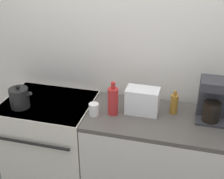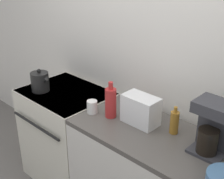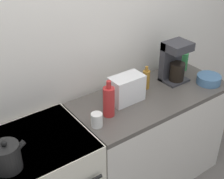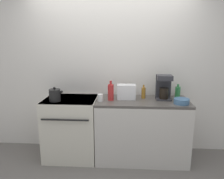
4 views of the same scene
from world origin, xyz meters
name	(u,v)px [view 4 (image 4 of 4)]	position (x,y,z in m)	size (l,w,h in m)	color
ground_plane	(108,168)	(0.00, 0.00, 0.00)	(12.00, 12.00, 0.00)	slate
wall_back	(111,70)	(0.00, 0.68, 1.30)	(8.00, 0.05, 2.60)	silver
stove	(72,127)	(-0.58, 0.31, 0.47)	(0.77, 0.66, 0.92)	silver
counter_block	(141,130)	(0.47, 0.30, 0.46)	(1.32, 0.61, 0.92)	silver
kettle	(55,95)	(-0.77, 0.18, 1.01)	(0.20, 0.16, 0.21)	black
toaster	(126,92)	(0.24, 0.35, 1.03)	(0.26, 0.15, 0.21)	white
coffee_maker	(164,87)	(0.78, 0.38, 1.10)	(0.22, 0.18, 0.36)	#333338
bottle_red	(111,92)	(0.02, 0.27, 1.04)	(0.08, 0.08, 0.28)	#B72828
bottle_amber	(143,93)	(0.49, 0.41, 1.00)	(0.06, 0.06, 0.20)	#9E6B23
bottle_green	(178,92)	(1.00, 0.47, 1.01)	(0.08, 0.08, 0.21)	#338C47
cup_white	(100,98)	(-0.13, 0.22, 0.97)	(0.08, 0.08, 0.10)	white
bowl	(182,101)	(0.99, 0.16, 0.96)	(0.21, 0.21, 0.07)	teal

